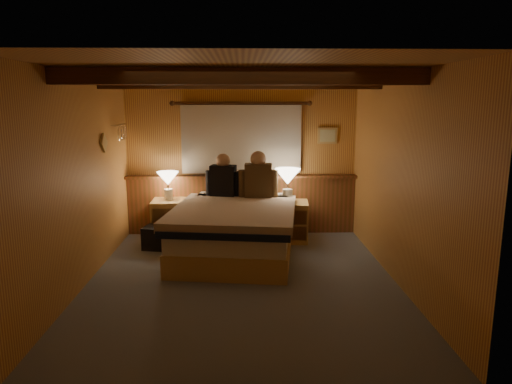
{
  "coord_description": "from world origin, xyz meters",
  "views": [
    {
      "loc": [
        0.01,
        -5.06,
        2.07
      ],
      "look_at": [
        0.18,
        0.4,
        0.99
      ],
      "focal_mm": 32.0,
      "sensor_mm": 36.0,
      "label": 1
    }
  ],
  "objects_px": {
    "nightstand_left": "(171,220)",
    "nightstand_right": "(289,221)",
    "person_left": "(223,178)",
    "bed": "(235,230)",
    "lamp_left": "(168,180)",
    "lamp_right": "(288,179)",
    "person_right": "(258,178)",
    "duffel_bag": "(163,237)"
  },
  "relations": [
    {
      "from": "nightstand_left",
      "to": "nightstand_right",
      "type": "bearing_deg",
      "value": -5.91
    },
    {
      "from": "nightstand_left",
      "to": "person_left",
      "type": "xyz_separation_m",
      "value": [
        0.81,
        -0.1,
        0.65
      ]
    },
    {
      "from": "bed",
      "to": "nightstand_right",
      "type": "xyz_separation_m",
      "value": [
        0.81,
        0.68,
        -0.06
      ]
    },
    {
      "from": "nightstand_right",
      "to": "lamp_left",
      "type": "relative_size",
      "value": 1.4
    },
    {
      "from": "nightstand_left",
      "to": "lamp_left",
      "type": "relative_size",
      "value": 1.42
    },
    {
      "from": "bed",
      "to": "nightstand_right",
      "type": "relative_size",
      "value": 3.72
    },
    {
      "from": "lamp_right",
      "to": "lamp_left",
      "type": "bearing_deg",
      "value": 174.51
    },
    {
      "from": "person_left",
      "to": "person_right",
      "type": "xyz_separation_m",
      "value": [
        0.52,
        -0.11,
        0.02
      ]
    },
    {
      "from": "nightstand_right",
      "to": "lamp_right",
      "type": "height_order",
      "value": "lamp_right"
    },
    {
      "from": "lamp_right",
      "to": "nightstand_right",
      "type": "bearing_deg",
      "value": -23.14
    },
    {
      "from": "nightstand_left",
      "to": "duffel_bag",
      "type": "xyz_separation_m",
      "value": [
        -0.05,
        -0.48,
        -0.14
      ]
    },
    {
      "from": "lamp_right",
      "to": "person_right",
      "type": "bearing_deg",
      "value": -169.48
    },
    {
      "from": "bed",
      "to": "lamp_right",
      "type": "bearing_deg",
      "value": 49.33
    },
    {
      "from": "nightstand_left",
      "to": "duffel_bag",
      "type": "distance_m",
      "value": 0.51
    },
    {
      "from": "person_left",
      "to": "duffel_bag",
      "type": "relative_size",
      "value": 1.11
    },
    {
      "from": "nightstand_right",
      "to": "lamp_right",
      "type": "relative_size",
      "value": 1.2
    },
    {
      "from": "lamp_left",
      "to": "person_right",
      "type": "distance_m",
      "value": 1.39
    },
    {
      "from": "person_left",
      "to": "duffel_bag",
      "type": "bearing_deg",
      "value": -143.16
    },
    {
      "from": "person_left",
      "to": "duffel_bag",
      "type": "height_order",
      "value": "person_left"
    },
    {
      "from": "person_left",
      "to": "person_right",
      "type": "height_order",
      "value": "person_right"
    },
    {
      "from": "lamp_left",
      "to": "duffel_bag",
      "type": "height_order",
      "value": "lamp_left"
    },
    {
      "from": "nightstand_left",
      "to": "duffel_bag",
      "type": "relative_size",
      "value": 1.02
    },
    {
      "from": "lamp_left",
      "to": "person_left",
      "type": "height_order",
      "value": "person_left"
    },
    {
      "from": "person_left",
      "to": "lamp_left",
      "type": "bearing_deg",
      "value": -177.28
    },
    {
      "from": "person_left",
      "to": "lamp_right",
      "type": "bearing_deg",
      "value": 10.86
    },
    {
      "from": "lamp_left",
      "to": "person_left",
      "type": "relative_size",
      "value": 0.65
    },
    {
      "from": "nightstand_right",
      "to": "lamp_right",
      "type": "xyz_separation_m",
      "value": [
        -0.03,
        0.01,
        0.65
      ]
    },
    {
      "from": "lamp_right",
      "to": "duffel_bag",
      "type": "distance_m",
      "value": 2.01
    },
    {
      "from": "nightstand_left",
      "to": "nightstand_right",
      "type": "distance_m",
      "value": 1.81
    },
    {
      "from": "nightstand_right",
      "to": "lamp_left",
      "type": "height_order",
      "value": "lamp_left"
    },
    {
      "from": "bed",
      "to": "lamp_right",
      "type": "relative_size",
      "value": 4.44
    },
    {
      "from": "nightstand_left",
      "to": "lamp_left",
      "type": "bearing_deg",
      "value": 124.72
    },
    {
      "from": "nightstand_right",
      "to": "nightstand_left",
      "type": "bearing_deg",
      "value": -179.3
    },
    {
      "from": "nightstand_left",
      "to": "lamp_right",
      "type": "relative_size",
      "value": 1.21
    },
    {
      "from": "lamp_right",
      "to": "person_left",
      "type": "relative_size",
      "value": 0.76
    },
    {
      "from": "lamp_left",
      "to": "person_right",
      "type": "bearing_deg",
      "value": -10.62
    },
    {
      "from": "lamp_left",
      "to": "person_right",
      "type": "relative_size",
      "value": 0.61
    },
    {
      "from": "lamp_right",
      "to": "person_left",
      "type": "height_order",
      "value": "person_left"
    },
    {
      "from": "lamp_right",
      "to": "nightstand_left",
      "type": "bearing_deg",
      "value": 175.93
    },
    {
      "from": "lamp_right",
      "to": "duffel_bag",
      "type": "relative_size",
      "value": 0.85
    },
    {
      "from": "bed",
      "to": "duffel_bag",
      "type": "distance_m",
      "value": 1.11
    },
    {
      "from": "lamp_left",
      "to": "duffel_bag",
      "type": "distance_m",
      "value": 0.91
    }
  ]
}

